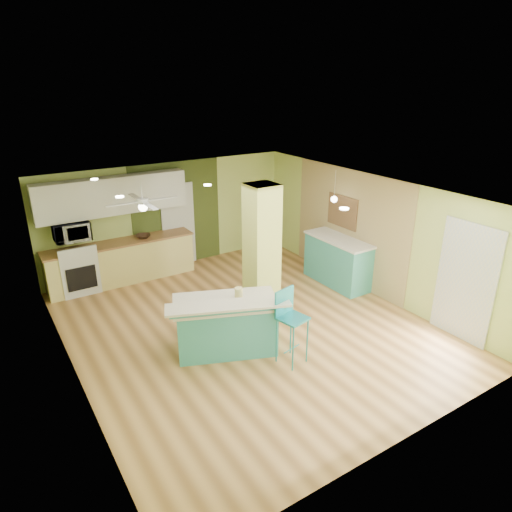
# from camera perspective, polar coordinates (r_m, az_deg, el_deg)

# --- Properties ---
(floor) EXTENTS (6.00, 7.00, 0.01)m
(floor) POSITION_cam_1_polar(r_m,az_deg,el_deg) (8.56, -1.16, -8.75)
(floor) COLOR brown
(floor) RESTS_ON ground
(ceiling) EXTENTS (6.00, 7.00, 0.01)m
(ceiling) POSITION_cam_1_polar(r_m,az_deg,el_deg) (7.61, -1.30, 7.78)
(ceiling) COLOR white
(ceiling) RESTS_ON wall_back
(wall_back) EXTENTS (6.00, 0.01, 2.50)m
(wall_back) POSITION_cam_1_polar(r_m,az_deg,el_deg) (10.98, -10.82, 4.97)
(wall_back) COLOR #B8CC6D
(wall_back) RESTS_ON floor
(wall_front) EXTENTS (6.00, 0.01, 2.50)m
(wall_front) POSITION_cam_1_polar(r_m,az_deg,el_deg) (5.66, 18.07, -12.49)
(wall_front) COLOR #B8CC6D
(wall_front) RESTS_ON floor
(wall_left) EXTENTS (0.01, 7.00, 2.50)m
(wall_left) POSITION_cam_1_polar(r_m,az_deg,el_deg) (7.08, -22.60, -5.93)
(wall_left) COLOR #B8CC6D
(wall_left) RESTS_ON floor
(wall_right) EXTENTS (0.01, 7.00, 2.50)m
(wall_right) POSITION_cam_1_polar(r_m,az_deg,el_deg) (9.80, 13.97, 2.68)
(wall_right) COLOR #B8CC6D
(wall_right) RESTS_ON floor
(wood_panel) EXTENTS (0.02, 3.40, 2.50)m
(wood_panel) POSITION_cam_1_polar(r_m,az_deg,el_deg) (10.19, 11.50, 3.61)
(wood_panel) COLOR #988157
(wood_panel) RESTS_ON floor
(olive_accent) EXTENTS (2.20, 0.02, 2.50)m
(olive_accent) POSITION_cam_1_polar(r_m,az_deg,el_deg) (11.04, -9.83, 5.12)
(olive_accent) COLOR #3E4C1E
(olive_accent) RESTS_ON floor
(interior_door) EXTENTS (0.82, 0.05, 2.00)m
(interior_door) POSITION_cam_1_polar(r_m,az_deg,el_deg) (11.09, -9.69, 3.85)
(interior_door) COLOR silver
(interior_door) RESTS_ON floor
(french_door) EXTENTS (0.04, 1.08, 2.10)m
(french_door) POSITION_cam_1_polar(r_m,az_deg,el_deg) (8.55, 24.72, -3.01)
(french_door) COLOR silver
(french_door) RESTS_ON floor
(column) EXTENTS (0.55, 0.55, 2.50)m
(column) POSITION_cam_1_polar(r_m,az_deg,el_deg) (8.72, 0.71, 0.97)
(column) COLOR #D4DD66
(column) RESTS_ON floor
(kitchen_run) EXTENTS (3.25, 0.63, 0.94)m
(kitchen_run) POSITION_cam_1_polar(r_m,az_deg,el_deg) (10.58, -16.40, -0.68)
(kitchen_run) COLOR #DDCC74
(kitchen_run) RESTS_ON floor
(stove) EXTENTS (0.76, 0.66, 1.08)m
(stove) POSITION_cam_1_polar(r_m,az_deg,el_deg) (10.39, -21.37, -1.80)
(stove) COLOR silver
(stove) RESTS_ON floor
(upper_cabinets) EXTENTS (3.20, 0.34, 0.80)m
(upper_cabinets) POSITION_cam_1_polar(r_m,az_deg,el_deg) (10.25, -17.47, 7.22)
(upper_cabinets) COLOR silver
(upper_cabinets) RESTS_ON wall_back
(microwave) EXTENTS (0.70, 0.48, 0.39)m
(microwave) POSITION_cam_1_polar(r_m,az_deg,el_deg) (10.10, -22.06, 2.86)
(microwave) COLOR silver
(microwave) RESTS_ON wall_back
(ceiling_fan) EXTENTS (1.41, 1.41, 0.61)m
(ceiling_fan) POSITION_cam_1_polar(r_m,az_deg,el_deg) (9.04, -14.00, 6.58)
(ceiling_fan) COLOR silver
(ceiling_fan) RESTS_ON ceiling
(pendant_lamp) EXTENTS (0.14, 0.14, 0.69)m
(pendant_lamp) POSITION_cam_1_polar(r_m,az_deg,el_deg) (9.89, 9.74, 7.03)
(pendant_lamp) COLOR silver
(pendant_lamp) RESTS_ON ceiling
(wall_decor) EXTENTS (0.03, 0.90, 0.70)m
(wall_decor) POSITION_cam_1_polar(r_m,az_deg,el_deg) (10.22, 10.76, 5.48)
(wall_decor) COLOR brown
(wall_decor) RESTS_ON wood_panel
(peninsula) EXTENTS (2.07, 1.64, 1.04)m
(peninsula) POSITION_cam_1_polar(r_m,az_deg,el_deg) (7.67, -3.73, -8.50)
(peninsula) COLOR teal
(peninsula) RESTS_ON floor
(bar_stool) EXTENTS (0.49, 0.49, 1.24)m
(bar_stool) POSITION_cam_1_polar(r_m,az_deg,el_deg) (7.23, 4.13, -7.31)
(bar_stool) COLOR teal
(bar_stool) RESTS_ON floor
(side_counter) EXTENTS (0.70, 1.64, 1.05)m
(side_counter) POSITION_cam_1_polar(r_m,az_deg,el_deg) (10.21, 10.23, -0.58)
(side_counter) COLOR teal
(side_counter) RESTS_ON floor
(fruit_bowl) EXTENTS (0.41, 0.41, 0.08)m
(fruit_bowl) POSITION_cam_1_polar(r_m,az_deg,el_deg) (10.51, -13.91, 2.40)
(fruit_bowl) COLOR #352116
(fruit_bowl) RESTS_ON kitchen_run
(canister) EXTENTS (0.13, 0.13, 0.17)m
(canister) POSITION_cam_1_polar(r_m,az_deg,el_deg) (7.56, -2.18, -4.62)
(canister) COLOR gold
(canister) RESTS_ON peninsula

